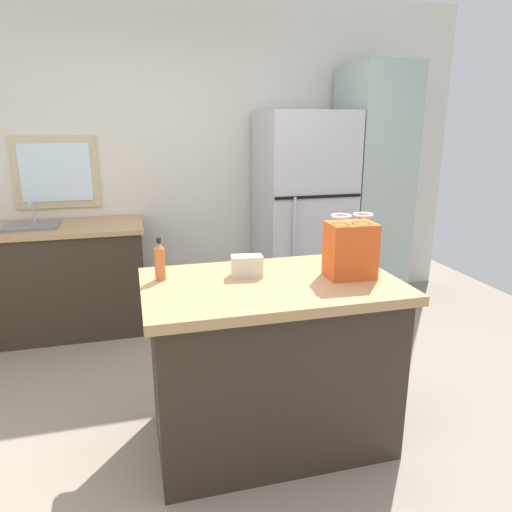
{
  "coord_description": "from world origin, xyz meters",
  "views": [
    {
      "loc": [
        -0.48,
        -2.11,
        1.7
      ],
      "look_at": [
        0.18,
        0.38,
        0.97
      ],
      "focal_mm": 33.18,
      "sensor_mm": 36.0,
      "label": 1
    }
  ],
  "objects_px": {
    "shopping_bag": "(350,249)",
    "small_box": "(247,266)",
    "kitchen_island": "(270,361)",
    "refrigerator": "(302,215)",
    "bottle": "(160,261)",
    "tall_cabinet": "(371,190)"
  },
  "relations": [
    {
      "from": "kitchen_island",
      "to": "tall_cabinet",
      "type": "bearing_deg",
      "value": 49.75
    },
    {
      "from": "tall_cabinet",
      "to": "shopping_bag",
      "type": "relative_size",
      "value": 6.57
    },
    {
      "from": "tall_cabinet",
      "to": "small_box",
      "type": "relative_size",
      "value": 13.55
    },
    {
      "from": "kitchen_island",
      "to": "refrigerator",
      "type": "distance_m",
      "value": 1.98
    },
    {
      "from": "shopping_bag",
      "to": "bottle",
      "type": "relative_size",
      "value": 1.51
    },
    {
      "from": "tall_cabinet",
      "to": "bottle",
      "type": "bearing_deg",
      "value": -142.01
    },
    {
      "from": "kitchen_island",
      "to": "shopping_bag",
      "type": "distance_m",
      "value": 0.73
    },
    {
      "from": "refrigerator",
      "to": "shopping_bag",
      "type": "xyz_separation_m",
      "value": [
        -0.4,
        -1.78,
        0.17
      ]
    },
    {
      "from": "kitchen_island",
      "to": "small_box",
      "type": "relative_size",
      "value": 8.05
    },
    {
      "from": "shopping_bag",
      "to": "small_box",
      "type": "xyz_separation_m",
      "value": [
        -0.51,
        0.15,
        -0.09
      ]
    },
    {
      "from": "small_box",
      "to": "shopping_bag",
      "type": "bearing_deg",
      "value": -15.83
    },
    {
      "from": "tall_cabinet",
      "to": "shopping_bag",
      "type": "distance_m",
      "value": 2.08
    },
    {
      "from": "tall_cabinet",
      "to": "small_box",
      "type": "height_order",
      "value": "tall_cabinet"
    },
    {
      "from": "refrigerator",
      "to": "bottle",
      "type": "xyz_separation_m",
      "value": [
        -1.36,
        -1.58,
        0.12
      ]
    },
    {
      "from": "refrigerator",
      "to": "bottle",
      "type": "height_order",
      "value": "refrigerator"
    },
    {
      "from": "kitchen_island",
      "to": "shopping_bag",
      "type": "height_order",
      "value": "shopping_bag"
    },
    {
      "from": "refrigerator",
      "to": "bottle",
      "type": "distance_m",
      "value": 2.09
    },
    {
      "from": "tall_cabinet",
      "to": "shopping_bag",
      "type": "height_order",
      "value": "tall_cabinet"
    },
    {
      "from": "kitchen_island",
      "to": "bottle",
      "type": "distance_m",
      "value": 0.79
    },
    {
      "from": "bottle",
      "to": "kitchen_island",
      "type": "bearing_deg",
      "value": -17.29
    },
    {
      "from": "tall_cabinet",
      "to": "small_box",
      "type": "distance_m",
      "value": 2.28
    },
    {
      "from": "refrigerator",
      "to": "shopping_bag",
      "type": "distance_m",
      "value": 1.84
    }
  ]
}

